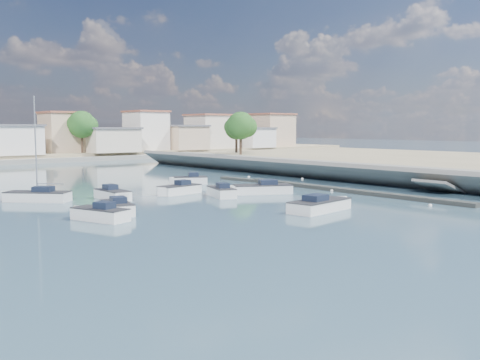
{
  "coord_description": "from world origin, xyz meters",
  "views": [
    {
      "loc": [
        -33.24,
        -22.75,
        6.18
      ],
      "look_at": [
        -2.3,
        14.73,
        1.4
      ],
      "focal_mm": 40.0,
      "sensor_mm": 36.0,
      "label": 1
    }
  ],
  "objects_px": {
    "motorboat_c": "(259,189)",
    "sailboat": "(35,196)",
    "motorboat_b": "(221,192)",
    "motorboat_f": "(188,181)",
    "motorboat_h": "(322,206)",
    "motorboat_d": "(178,190)",
    "motorboat_a": "(98,214)",
    "motorboat_e": "(116,208)",
    "motorboat_g": "(114,195)"
  },
  "relations": [
    {
      "from": "motorboat_c",
      "to": "sailboat",
      "type": "distance_m",
      "value": 19.83
    },
    {
      "from": "motorboat_b",
      "to": "motorboat_f",
      "type": "distance_m",
      "value": 11.06
    },
    {
      "from": "motorboat_c",
      "to": "motorboat_h",
      "type": "xyz_separation_m",
      "value": [
        -3.31,
        -10.76,
        -0.0
      ]
    },
    {
      "from": "motorboat_f",
      "to": "motorboat_d",
      "type": "bearing_deg",
      "value": -130.48
    },
    {
      "from": "motorboat_a",
      "to": "sailboat",
      "type": "bearing_deg",
      "value": 90.76
    },
    {
      "from": "motorboat_e",
      "to": "motorboat_h",
      "type": "xyz_separation_m",
      "value": [
        12.38,
        -8.68,
        0.0
      ]
    },
    {
      "from": "motorboat_h",
      "to": "motorboat_g",
      "type": "bearing_deg",
      "value": 120.88
    },
    {
      "from": "motorboat_a",
      "to": "motorboat_c",
      "type": "height_order",
      "value": "same"
    },
    {
      "from": "motorboat_f",
      "to": "motorboat_g",
      "type": "relative_size",
      "value": 0.86
    },
    {
      "from": "motorboat_b",
      "to": "motorboat_h",
      "type": "height_order",
      "value": "same"
    },
    {
      "from": "motorboat_a",
      "to": "motorboat_e",
      "type": "bearing_deg",
      "value": 39.26
    },
    {
      "from": "motorboat_c",
      "to": "motorboat_h",
      "type": "relative_size",
      "value": 0.94
    },
    {
      "from": "sailboat",
      "to": "motorboat_a",
      "type": "bearing_deg",
      "value": -89.24
    },
    {
      "from": "motorboat_c",
      "to": "motorboat_g",
      "type": "height_order",
      "value": "same"
    },
    {
      "from": "motorboat_h",
      "to": "sailboat",
      "type": "xyz_separation_m",
      "value": [
        -14.84,
        18.75,
        0.04
      ]
    },
    {
      "from": "motorboat_c",
      "to": "motorboat_d",
      "type": "height_order",
      "value": "same"
    },
    {
      "from": "motorboat_g",
      "to": "sailboat",
      "type": "bearing_deg",
      "value": 149.49
    },
    {
      "from": "motorboat_g",
      "to": "sailboat",
      "type": "relative_size",
      "value": 0.51
    },
    {
      "from": "sailboat",
      "to": "motorboat_e",
      "type": "bearing_deg",
      "value": -76.29
    },
    {
      "from": "motorboat_e",
      "to": "motorboat_g",
      "type": "distance_m",
      "value": 7.47
    },
    {
      "from": "motorboat_c",
      "to": "motorboat_f",
      "type": "xyz_separation_m",
      "value": [
        -0.52,
        11.13,
        -0.0
      ]
    },
    {
      "from": "motorboat_e",
      "to": "motorboat_h",
      "type": "height_order",
      "value": "same"
    },
    {
      "from": "motorboat_e",
      "to": "sailboat",
      "type": "relative_size",
      "value": 0.52
    },
    {
      "from": "motorboat_e",
      "to": "sailboat",
      "type": "xyz_separation_m",
      "value": [
        -2.46,
        10.07,
        0.04
      ]
    },
    {
      "from": "motorboat_b",
      "to": "motorboat_c",
      "type": "relative_size",
      "value": 0.76
    },
    {
      "from": "motorboat_c",
      "to": "motorboat_f",
      "type": "height_order",
      "value": "same"
    },
    {
      "from": "motorboat_g",
      "to": "motorboat_a",
      "type": "bearing_deg",
      "value": -122.11
    },
    {
      "from": "motorboat_a",
      "to": "motorboat_b",
      "type": "relative_size",
      "value": 1.04
    },
    {
      "from": "motorboat_a",
      "to": "motorboat_g",
      "type": "height_order",
      "value": "same"
    },
    {
      "from": "motorboat_d",
      "to": "motorboat_h",
      "type": "height_order",
      "value": "same"
    },
    {
      "from": "motorboat_e",
      "to": "motorboat_f",
      "type": "height_order",
      "value": "same"
    },
    {
      "from": "motorboat_b",
      "to": "motorboat_c",
      "type": "xyz_separation_m",
      "value": [
        4.08,
        -0.66,
        0.0
      ]
    },
    {
      "from": "motorboat_b",
      "to": "motorboat_h",
      "type": "bearing_deg",
      "value": -86.14
    },
    {
      "from": "motorboat_d",
      "to": "motorboat_h",
      "type": "distance_m",
      "value": 15.48
    },
    {
      "from": "motorboat_f",
      "to": "sailboat",
      "type": "relative_size",
      "value": 0.44
    },
    {
      "from": "motorboat_c",
      "to": "motorboat_h",
      "type": "distance_m",
      "value": 11.26
    },
    {
      "from": "motorboat_e",
      "to": "motorboat_d",
      "type": "bearing_deg",
      "value": 34.57
    },
    {
      "from": "motorboat_f",
      "to": "motorboat_g",
      "type": "height_order",
      "value": "same"
    },
    {
      "from": "motorboat_f",
      "to": "motorboat_g",
      "type": "distance_m",
      "value": 13.65
    },
    {
      "from": "motorboat_e",
      "to": "motorboat_g",
      "type": "height_order",
      "value": "same"
    },
    {
      "from": "motorboat_f",
      "to": "motorboat_g",
      "type": "bearing_deg",
      "value": -151.88
    },
    {
      "from": "motorboat_b",
      "to": "motorboat_h",
      "type": "distance_m",
      "value": 11.45
    },
    {
      "from": "motorboat_e",
      "to": "motorboat_h",
      "type": "relative_size",
      "value": 0.76
    },
    {
      "from": "motorboat_b",
      "to": "sailboat",
      "type": "relative_size",
      "value": 0.49
    },
    {
      "from": "sailboat",
      "to": "motorboat_f",
      "type": "bearing_deg",
      "value": 10.1
    },
    {
      "from": "motorboat_c",
      "to": "motorboat_b",
      "type": "bearing_deg",
      "value": 170.77
    },
    {
      "from": "motorboat_d",
      "to": "motorboat_e",
      "type": "relative_size",
      "value": 1.0
    },
    {
      "from": "motorboat_h",
      "to": "motorboat_b",
      "type": "bearing_deg",
      "value": 93.86
    },
    {
      "from": "motorboat_b",
      "to": "sailboat",
      "type": "height_order",
      "value": "sailboat"
    },
    {
      "from": "motorboat_a",
      "to": "motorboat_h",
      "type": "relative_size",
      "value": 0.73
    }
  ]
}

